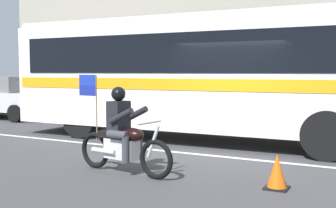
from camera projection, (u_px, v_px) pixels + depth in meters
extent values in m
plane|color=#3D3D3F|center=(227.00, 152.00, 9.64)|extent=(60.00, 60.00, 0.00)
cube|color=#B7B2A8|center=(279.00, 124.00, 14.14)|extent=(28.00, 3.80, 0.15)
cube|color=silver|center=(218.00, 156.00, 9.11)|extent=(26.60, 0.14, 0.01)
cube|color=#4C606B|center=(292.00, 30.00, 15.52)|extent=(25.76, 0.10, 1.40)
cube|color=white|center=(212.00, 76.00, 10.97)|extent=(11.03, 2.83, 2.70)
cube|color=black|center=(212.00, 54.00, 10.93)|extent=(10.15, 2.85, 0.96)
cube|color=orange|center=(212.00, 83.00, 10.99)|extent=(10.81, 2.85, 0.28)
cube|color=silver|center=(212.00, 21.00, 10.86)|extent=(10.81, 2.69, 0.16)
cylinder|color=black|center=(81.00, 119.00, 11.61)|extent=(1.04, 0.30, 1.04)
cylinder|color=black|center=(327.00, 136.00, 8.63)|extent=(1.04, 0.30, 1.04)
torus|color=black|center=(156.00, 159.00, 7.15)|extent=(0.70, 0.18, 0.69)
torus|color=black|center=(95.00, 150.00, 7.99)|extent=(0.70, 0.18, 0.69)
cube|color=silver|center=(122.00, 149.00, 7.59)|extent=(0.67, 0.36, 0.36)
ellipsoid|color=black|center=(132.00, 135.00, 7.42)|extent=(0.51, 0.34, 0.24)
cube|color=black|center=(113.00, 135.00, 7.68)|extent=(0.59, 0.33, 0.12)
cylinder|color=silver|center=(153.00, 142.00, 7.16)|extent=(0.28, 0.09, 0.58)
cylinder|color=silver|center=(149.00, 123.00, 7.18)|extent=(0.13, 0.64, 0.04)
cylinder|color=silver|center=(104.00, 151.00, 7.63)|extent=(0.56, 0.16, 0.09)
cube|color=black|center=(119.00, 117.00, 7.58)|extent=(0.33, 0.39, 0.56)
sphere|color=black|center=(118.00, 94.00, 7.55)|extent=(0.26, 0.26, 0.26)
cylinder|color=#38383D|center=(131.00, 132.00, 7.67)|extent=(0.44, 0.20, 0.15)
cylinder|color=#38383D|center=(139.00, 146.00, 7.59)|extent=(0.13, 0.13, 0.46)
cylinder|color=#38383D|center=(118.00, 135.00, 7.38)|extent=(0.44, 0.20, 0.15)
cylinder|color=#38383D|center=(126.00, 149.00, 7.29)|extent=(0.13, 0.13, 0.46)
cylinder|color=black|center=(136.00, 114.00, 7.60)|extent=(0.53, 0.18, 0.32)
cylinder|color=black|center=(121.00, 116.00, 7.28)|extent=(0.53, 0.18, 0.32)
cylinder|color=olive|center=(97.00, 108.00, 7.89)|extent=(0.02, 0.02, 1.25)
cube|color=#1933A5|center=(88.00, 80.00, 7.99)|extent=(0.44, 0.08, 0.20)
cube|color=navy|center=(88.00, 90.00, 8.00)|extent=(0.44, 0.08, 0.20)
cube|color=silver|center=(8.00, 101.00, 16.54)|extent=(4.37, 1.90, 0.72)
cube|color=slate|center=(4.00, 84.00, 16.59)|extent=(2.28, 1.63, 0.60)
cylinder|color=black|center=(16.00, 113.00, 15.19)|extent=(0.64, 0.22, 0.64)
cone|color=#EA590F|center=(277.00, 172.00, 6.57)|extent=(0.32, 0.32, 0.55)
cube|color=black|center=(277.00, 188.00, 6.59)|extent=(0.36, 0.36, 0.03)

